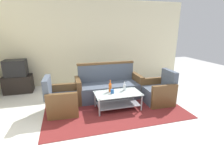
# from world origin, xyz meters

# --- Properties ---
(ground_plane) EXTENTS (14.00, 14.00, 0.00)m
(ground_plane) POSITION_xyz_m (0.00, 0.00, 0.00)
(ground_plane) COLOR white
(wall_back) EXTENTS (6.52, 0.12, 2.80)m
(wall_back) POSITION_xyz_m (0.00, 3.06, 1.40)
(wall_back) COLOR beige
(wall_back) RESTS_ON ground
(rug) EXTENTS (3.28, 2.09, 0.01)m
(rug) POSITION_xyz_m (-0.06, 0.71, 0.01)
(rug) COLOR maroon
(rug) RESTS_ON ground
(couch) EXTENTS (1.80, 0.75, 0.96)m
(couch) POSITION_xyz_m (-0.01, 1.36, 0.32)
(couch) COLOR #4C5666
(couch) RESTS_ON rug
(armchair_left) EXTENTS (0.73, 0.79, 0.85)m
(armchair_left) POSITION_xyz_m (-1.29, 0.80, 0.29)
(armchair_left) COLOR #4C5666
(armchair_left) RESTS_ON rug
(armchair_right) EXTENTS (0.72, 0.78, 0.85)m
(armchair_right) POSITION_xyz_m (1.16, 0.68, 0.29)
(armchair_right) COLOR #4C5666
(armchair_right) RESTS_ON rug
(coffee_table) EXTENTS (1.10, 0.60, 0.40)m
(coffee_table) POSITION_xyz_m (0.02, 0.62, 0.27)
(coffee_table) COLOR silver
(coffee_table) RESTS_ON rug
(bottle_clear) EXTENTS (0.07, 0.07, 0.22)m
(bottle_clear) POSITION_xyz_m (0.24, 0.75, 0.49)
(bottle_clear) COLOR silver
(bottle_clear) RESTS_ON coffee_table
(bottle_orange) EXTENTS (0.07, 0.07, 0.29)m
(bottle_orange) POSITION_xyz_m (-0.13, 0.76, 0.52)
(bottle_orange) COLOR #D85919
(bottle_orange) RESTS_ON coffee_table
(cup) EXTENTS (0.08, 0.08, 0.10)m
(cup) POSITION_xyz_m (-0.11, 0.63, 0.46)
(cup) COLOR #2659A5
(cup) RESTS_ON coffee_table
(tv_stand) EXTENTS (0.80, 0.50, 0.52)m
(tv_stand) POSITION_xyz_m (-2.55, 2.55, 0.26)
(tv_stand) COLOR black
(tv_stand) RESTS_ON ground
(television) EXTENTS (0.60, 0.45, 0.48)m
(television) POSITION_xyz_m (-2.55, 2.55, 0.76)
(television) COLOR black
(television) RESTS_ON tv_stand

